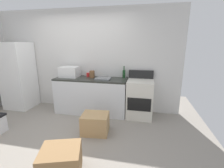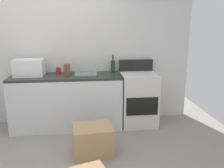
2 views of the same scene
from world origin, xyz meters
The scene contains 12 objects.
ground_plane centered at (0.00, 0.00, 0.00)m, with size 6.00×6.00×0.00m, color gray.
wall_back centered at (0.00, 1.55, 1.30)m, with size 5.00×0.10×2.60m, color silver.
kitchen_counter centered at (0.30, 1.20, 0.45)m, with size 1.80×0.60×0.90m.
refrigerator centered at (-1.75, 1.15, 0.89)m, with size 0.68×0.66×1.78m, color white.
stove_oven centered at (1.52, 1.21, 0.47)m, with size 0.60×0.61×1.10m.
microwave centered at (-0.28, 1.24, 1.04)m, with size 0.46×0.34×0.27m, color white.
sink_basin centered at (0.63, 1.18, 0.92)m, with size 0.36×0.32×0.03m, color slate.
wine_bottle centered at (1.10, 1.41, 1.01)m, with size 0.07×0.07×0.30m.
coffee_mug centered at (0.16, 1.38, 0.95)m, with size 0.08×0.08×0.10m, color red.
knife_block centered at (0.32, 1.26, 0.99)m, with size 0.10×0.10×0.18m, color brown.
cardboard_box_large centered at (0.69, 0.27, 0.20)m, with size 0.52×0.43×0.39m, color tan.
cardboard_box_medium centered at (0.56, -0.83, 0.19)m, with size 0.52×0.47×0.39m, color olive.
Camera 1 is at (1.61, -2.45, 1.75)m, focal length 25.35 mm.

